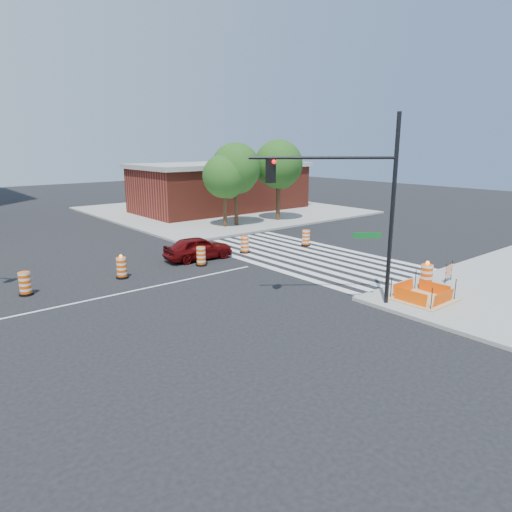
# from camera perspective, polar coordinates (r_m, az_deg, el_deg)

# --- Properties ---
(ground) EXTENTS (120.00, 120.00, 0.00)m
(ground) POSITION_cam_1_polar(r_m,az_deg,el_deg) (20.85, -16.32, -4.48)
(ground) COLOR black
(ground) RESTS_ON ground
(sidewalk_ne) EXTENTS (22.00, 22.00, 0.15)m
(sidewalk_ne) POSITION_cam_1_polar(r_m,az_deg,el_deg) (44.89, -4.35, 5.74)
(sidewalk_ne) COLOR gray
(sidewalk_ne) RESTS_ON ground
(crosswalk_east) EXTENTS (6.75, 13.50, 0.01)m
(crosswalk_east) POSITION_cam_1_polar(r_m,az_deg,el_deg) (26.83, 5.58, 0.08)
(crosswalk_east) COLOR silver
(crosswalk_east) RESTS_ON ground
(lane_centerline) EXTENTS (14.00, 0.12, 0.01)m
(lane_centerline) POSITION_cam_1_polar(r_m,az_deg,el_deg) (20.85, -16.33, -4.47)
(lane_centerline) COLOR silver
(lane_centerline) RESTS_ON ground
(excavation_pit) EXTENTS (2.20, 2.20, 0.90)m
(excavation_pit) POSITION_cam_1_polar(r_m,az_deg,el_deg) (19.98, 20.05, -4.90)
(excavation_pit) COLOR tan
(excavation_pit) RESTS_ON ground
(brick_storefront) EXTENTS (16.50, 8.50, 4.60)m
(brick_storefront) POSITION_cam_1_polar(r_m,az_deg,el_deg) (44.63, -4.41, 8.59)
(brick_storefront) COLOR maroon
(brick_storefront) RESTS_ON ground
(red_coupe) EXTENTS (4.01, 1.88, 1.33)m
(red_coupe) POSITION_cam_1_polar(r_m,az_deg,el_deg) (25.86, -7.23, 1.01)
(red_coupe) COLOR #510607
(red_coupe) RESTS_ON ground
(signal_pole_se) EXTENTS (4.47, 3.51, 7.35)m
(signal_pole_se) POSITION_cam_1_polar(r_m,az_deg,el_deg) (17.81, 12.09, 7.64)
(signal_pole_se) COLOR black
(signal_pole_se) RESTS_ON ground
(pit_drum) EXTENTS (0.64, 0.64, 1.26)m
(pit_drum) POSITION_cam_1_polar(r_m,az_deg,el_deg) (21.34, 20.52, -2.50)
(pit_drum) COLOR black
(pit_drum) RESTS_ON ground
(barricade) EXTENTS (0.80, 0.15, 0.94)m
(barricade) POSITION_cam_1_polar(r_m,az_deg,el_deg) (22.81, 22.97, -1.72)
(barricade) COLOR #FB5205
(barricade) RESTS_ON ground
(tree_north_c) EXTENTS (3.34, 3.32, 5.65)m
(tree_north_c) POSITION_cam_1_polar(r_m,az_deg,el_deg) (35.06, -3.94, 9.61)
(tree_north_c) COLOR #382314
(tree_north_c) RESTS_ON ground
(tree_north_d) EXTENTS (3.81, 3.81, 6.48)m
(tree_north_d) POSITION_cam_1_polar(r_m,az_deg,el_deg) (35.68, -2.50, 10.59)
(tree_north_d) COLOR #382314
(tree_north_d) RESTS_ON ground
(tree_north_e) EXTENTS (3.97, 3.96, 6.72)m
(tree_north_e) POSITION_cam_1_polar(r_m,az_deg,el_deg) (38.14, 2.83, 11.04)
(tree_north_e) COLOR #382314
(tree_north_e) RESTS_ON ground
(median_drum_2) EXTENTS (0.60, 0.60, 1.02)m
(median_drum_2) POSITION_cam_1_polar(r_m,az_deg,el_deg) (22.01, -26.90, -3.18)
(median_drum_2) COLOR black
(median_drum_2) RESTS_ON ground
(median_drum_3) EXTENTS (0.60, 0.60, 1.18)m
(median_drum_3) POSITION_cam_1_polar(r_m,az_deg,el_deg) (23.04, -16.44, -1.49)
(median_drum_3) COLOR black
(median_drum_3) RESTS_ON ground
(median_drum_4) EXTENTS (0.60, 0.60, 1.02)m
(median_drum_4) POSITION_cam_1_polar(r_m,az_deg,el_deg) (24.57, -6.88, -0.10)
(median_drum_4) COLOR black
(median_drum_4) RESTS_ON ground
(median_drum_5) EXTENTS (0.60, 0.60, 1.02)m
(median_drum_5) POSITION_cam_1_polar(r_m,az_deg,el_deg) (27.23, -1.42, 1.37)
(median_drum_5) COLOR black
(median_drum_5) RESTS_ON ground
(median_drum_6) EXTENTS (0.60, 0.60, 1.02)m
(median_drum_6) POSITION_cam_1_polar(r_m,az_deg,el_deg) (29.32, 6.26, 2.19)
(median_drum_6) COLOR black
(median_drum_6) RESTS_ON ground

